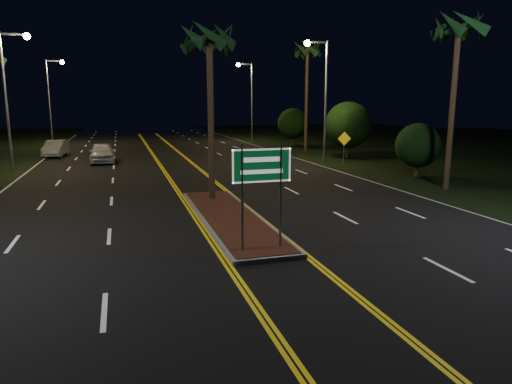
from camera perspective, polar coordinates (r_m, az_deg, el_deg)
name	(u,v)px	position (r m, az deg, el deg)	size (l,w,h in m)	color
ground	(295,288)	(11.59, 4.88, -11.87)	(120.00, 120.00, 0.00)	black
grass_right	(494,151)	(48.91, 27.59, 4.55)	(40.00, 110.00, 0.01)	black
median_island	(230,218)	(17.93, -3.31, -3.23)	(2.25, 10.25, 0.17)	gray
highway_sign	(262,175)	(13.48, 0.71, 2.08)	(1.80, 0.08, 3.20)	gray
streetlight_left_mid	(11,85)	(34.58, -28.30, 11.69)	(1.91, 0.44, 9.00)	gray
streetlight_left_far	(52,92)	(54.33, -24.11, 11.35)	(1.91, 0.44, 9.00)	gray
streetlight_right_mid	(321,87)	(35.10, 8.16, 12.85)	(1.91, 0.44, 9.00)	gray
streetlight_right_far	(249,93)	(53.93, -0.92, 12.30)	(1.91, 0.44, 9.00)	gray
palm_median	(209,38)	(20.98, -5.86, 18.60)	(2.40, 2.40, 8.30)	#382819
palm_right_near	(459,27)	(26.10, 24.04, 18.33)	(2.40, 2.40, 9.30)	#382819
palm_right_far	(307,51)	(43.54, 6.45, 17.13)	(2.40, 2.40, 10.30)	#382819
shrub_near	(418,146)	(29.72, 19.57, 5.50)	(2.70, 2.70, 3.30)	#382819
shrub_mid	(348,125)	(38.42, 11.43, 8.21)	(3.78, 3.78, 4.62)	#382819
shrub_far	(293,124)	(49.28, 4.61, 8.52)	(3.24, 3.24, 3.96)	#382819
car_near	(102,151)	(37.04, -18.71, 4.89)	(2.28, 5.33, 1.78)	silver
car_far	(56,147)	(42.71, -23.76, 5.17)	(2.06, 4.82, 1.61)	#A0A2A9
warning_sign	(344,143)	(34.66, 10.96, 6.00)	(1.00, 0.17, 2.41)	gray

